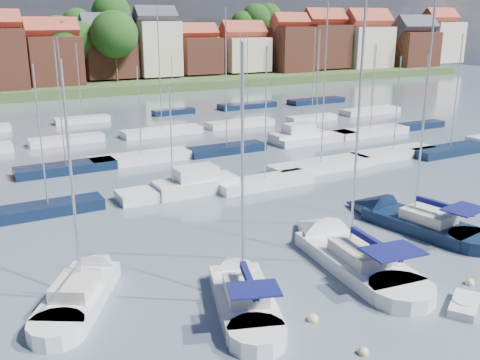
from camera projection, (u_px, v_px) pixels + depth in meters
ground at (167, 141)px, 64.14m from camera, size 260.00×260.00×0.00m
sailboat_left at (240, 290)px, 27.82m from camera, size 5.95×10.63×14.06m
sailboat_centre at (338, 250)px, 32.84m from camera, size 5.02×13.54×17.88m
sailboat_navy at (401, 219)px, 37.91m from camera, size 5.22×12.45×16.72m
sailboat_far at (86, 287)px, 28.21m from camera, size 7.39×9.86×13.24m
tender at (464, 305)px, 26.67m from camera, size 2.88×2.40×0.57m
buoy_b at (363, 354)px, 23.10m from camera, size 0.47×0.47×0.47m
buoy_c at (313, 321)px, 25.66m from camera, size 0.52×0.52×0.52m
buoy_d at (469, 284)px, 29.24m from camera, size 0.48×0.48×0.48m
buoy_e at (394, 229)px, 37.06m from camera, size 0.46×0.46×0.46m
marina_field at (199, 144)px, 60.83m from camera, size 79.62×41.41×15.93m
far_shore_town at (46, 57)px, 141.62m from camera, size 212.46×90.00×22.27m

